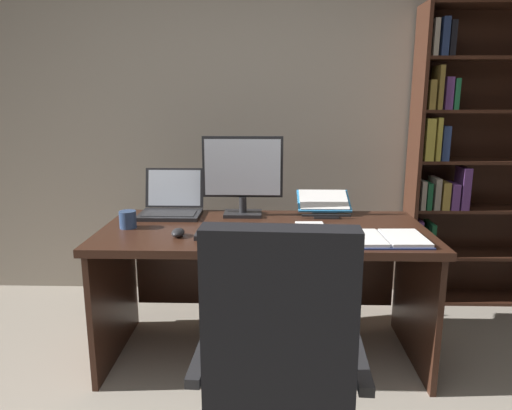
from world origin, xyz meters
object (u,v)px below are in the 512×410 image
object	(u,v)px
monitor	(243,176)
computer_mouse	(178,233)
office_chair	(279,388)
reading_stand_with_book	(324,203)
coffee_mug	(128,219)
desk	(264,258)
keyboard	(238,235)
bookshelf	(469,161)
pen	(315,226)
open_binder	(384,239)
notepad	(311,227)
laptop	(172,205)

from	to	relation	value
monitor	computer_mouse	size ratio (longest dim) A/B	4.48
office_chair	reading_stand_with_book	world-z (taller)	office_chair
coffee_mug	reading_stand_with_book	bearing A→B (deg)	18.60
desk	coffee_mug	xyz separation A→B (m)	(-0.72, -0.10, 0.24)
desk	keyboard	xyz separation A→B (m)	(-0.13, -0.25, 0.21)
computer_mouse	coffee_mug	world-z (taller)	coffee_mug
desk	bookshelf	distance (m)	1.64
pen	coffee_mug	world-z (taller)	coffee_mug
office_chair	pen	world-z (taller)	office_chair
monitor	keyboard	world-z (taller)	monitor
desk	pen	world-z (taller)	pen
office_chair	keyboard	bearing A→B (deg)	106.12
monitor	coffee_mug	xyz separation A→B (m)	(-0.60, -0.30, -0.19)
desk	monitor	bearing A→B (deg)	122.93
monitor	keyboard	size ratio (longest dim) A/B	1.11
monitor	coffee_mug	world-z (taller)	monitor
monitor	reading_stand_with_book	world-z (taller)	monitor
bookshelf	open_binder	bearing A→B (deg)	-128.08
reading_stand_with_book	office_chair	bearing A→B (deg)	-102.50
notepad	coffee_mug	world-z (taller)	coffee_mug
laptop	pen	bearing A→B (deg)	-18.92
monitor	laptop	world-z (taller)	monitor
desk	coffee_mug	world-z (taller)	coffee_mug
open_binder	coffee_mug	bearing A→B (deg)	169.51
computer_mouse	coffee_mug	size ratio (longest dim) A/B	1.13
computer_mouse	open_binder	world-z (taller)	computer_mouse
office_chair	pen	xyz separation A→B (m)	(0.21, 0.98, 0.32)
desk	notepad	size ratio (longest dim) A/B	8.23
office_chair	monitor	size ratio (longest dim) A/B	2.24
monitor	notepad	distance (m)	0.52
computer_mouse	pen	size ratio (longest dim) A/B	0.74
office_chair	keyboard	xyz separation A→B (m)	(-0.19, 0.80, 0.31)
bookshelf	computer_mouse	size ratio (longest dim) A/B	19.34
office_chair	pen	size ratio (longest dim) A/B	7.48
computer_mouse	monitor	bearing A→B (deg)	56.21
monitor	keyboard	distance (m)	0.50
laptop	keyboard	world-z (taller)	laptop
reading_stand_with_book	keyboard	bearing A→B (deg)	-133.05
laptop	keyboard	size ratio (longest dim) A/B	0.84
notepad	coffee_mug	distance (m)	0.97
desk	coffee_mug	bearing A→B (deg)	-172.16
computer_mouse	open_binder	distance (m)	1.01
bookshelf	reading_stand_with_book	world-z (taller)	bookshelf
desk	laptop	world-z (taller)	laptop
notepad	coffee_mug	xyz separation A→B (m)	(-0.97, -0.02, 0.04)
office_chair	keyboard	size ratio (longest dim) A/B	2.49
keyboard	notepad	xyz separation A→B (m)	(0.38, 0.17, -0.01)
laptop	desk	bearing A→B (deg)	-20.29
laptop	pen	world-z (taller)	laptop
keyboard	open_binder	world-z (taller)	same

